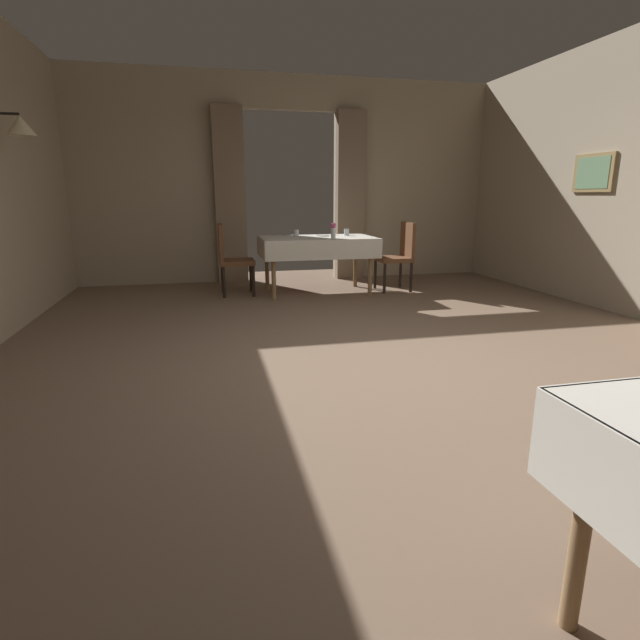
{
  "coord_description": "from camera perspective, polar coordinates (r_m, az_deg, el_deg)",
  "views": [
    {
      "loc": [
        -1.32,
        -3.51,
        1.29
      ],
      "look_at": [
        -0.42,
        0.39,
        0.28
      ],
      "focal_mm": 27.78,
      "sensor_mm": 36.0,
      "label": 1
    }
  ],
  "objects": [
    {
      "name": "chair_mid_right",
      "position": [
        6.94,
        9.11,
        7.62
      ],
      "size": [
        0.44,
        0.44,
        0.93
      ],
      "color": "black",
      "rests_on": "ground"
    },
    {
      "name": "flower_vase_mid",
      "position": [
        6.43,
        1.54,
        10.33
      ],
      "size": [
        0.07,
        0.07,
        0.2
      ],
      "color": "silver",
      "rests_on": "dining_table_mid"
    },
    {
      "name": "wall_back",
      "position": [
        7.8,
        -3.43,
        15.82
      ],
      "size": [
        6.4,
        0.27,
        3.0
      ],
      "color": "tan",
      "rests_on": "ground"
    },
    {
      "name": "glass_mid_c",
      "position": [
        6.92,
        3.07,
        10.08
      ],
      "size": [
        0.07,
        0.07,
        0.09
      ],
      "primitive_type": "cylinder",
      "color": "silver",
      "rests_on": "dining_table_mid"
    },
    {
      "name": "plate_mid_d",
      "position": [
        6.8,
        0.26,
        9.7
      ],
      "size": [
        0.18,
        0.18,
        0.01
      ],
      "primitive_type": "cylinder",
      "color": "white",
      "rests_on": "dining_table_mid"
    },
    {
      "name": "ground",
      "position": [
        3.96,
        7.2,
        -4.88
      ],
      "size": [
        10.08,
        10.08,
        0.0
      ],
      "primitive_type": "plane",
      "color": "#7A604C"
    },
    {
      "name": "chair_mid_left",
      "position": [
        6.62,
        -10.27,
        7.26
      ],
      "size": [
        0.44,
        0.44,
        0.93
      ],
      "color": "black",
      "rests_on": "ground"
    },
    {
      "name": "glass_mid_b",
      "position": [
        6.79,
        -2.75,
        10.0
      ],
      "size": [
        0.07,
        0.07,
        0.09
      ],
      "primitive_type": "cylinder",
      "color": "silver",
      "rests_on": "dining_table_mid"
    },
    {
      "name": "dining_table_mid",
      "position": [
        6.65,
        -0.32,
        8.78
      ],
      "size": [
        1.51,
        0.9,
        0.75
      ],
      "color": "olive",
      "rests_on": "ground"
    }
  ]
}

